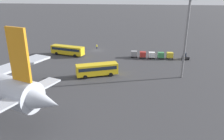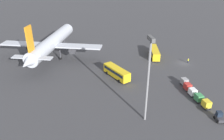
# 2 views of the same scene
# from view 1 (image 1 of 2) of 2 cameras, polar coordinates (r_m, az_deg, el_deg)

# --- Properties ---
(ground_plane) EXTENTS (600.00, 600.00, 0.00)m
(ground_plane) POSITION_cam_1_polar(r_m,az_deg,el_deg) (80.25, -4.14, 5.21)
(ground_plane) COLOR #38383A
(shuttle_bus_near) EXTENTS (11.83, 5.09, 3.10)m
(shuttle_bus_near) POSITION_cam_1_polar(r_m,az_deg,el_deg) (74.65, -11.55, 5.22)
(shuttle_bus_near) COLOR gold
(shuttle_bus_near) RESTS_ON ground
(shuttle_bus_far) EXTENTS (10.59, 6.84, 3.16)m
(shuttle_bus_far) POSITION_cam_1_polar(r_m,az_deg,el_deg) (54.88, -3.95, 0.32)
(shuttle_bus_far) COLOR gold
(shuttle_bus_far) RESTS_ON ground
(baggage_tug) EXTENTS (2.58, 1.97, 2.10)m
(baggage_tug) POSITION_cam_1_polar(r_m,az_deg,el_deg) (72.49, 18.58, 3.38)
(baggage_tug) COLOR #333338
(baggage_tug) RESTS_ON ground
(worker_person) EXTENTS (0.38, 0.38, 1.74)m
(worker_person) POSITION_cam_1_polar(r_m,az_deg,el_deg) (81.67, -3.99, 6.10)
(worker_person) COLOR #1E1E2D
(worker_person) RESTS_ON ground
(cargo_cart_yellow) EXTENTS (2.10, 1.81, 2.06)m
(cargo_cart_yellow) POSITION_cam_1_polar(r_m,az_deg,el_deg) (71.55, 14.87, 3.76)
(cargo_cart_yellow) COLOR #38383D
(cargo_cart_yellow) RESTS_ON ground
(cargo_cart_green) EXTENTS (2.10, 1.81, 2.06)m
(cargo_cart_green) POSITION_cam_1_polar(r_m,az_deg,el_deg) (70.94, 12.62, 3.81)
(cargo_cart_green) COLOR #38383D
(cargo_cart_green) RESTS_ON ground
(cargo_cart_white) EXTENTS (2.10, 1.81, 2.06)m
(cargo_cart_white) POSITION_cam_1_polar(r_m,az_deg,el_deg) (70.65, 10.34, 3.91)
(cargo_cart_white) COLOR #38383D
(cargo_cart_white) RESTS_ON ground
(cargo_cart_red) EXTENTS (2.10, 1.81, 2.06)m
(cargo_cart_red) POSITION_cam_1_polar(r_m,az_deg,el_deg) (70.68, 8.04, 4.05)
(cargo_cart_red) COLOR #38383D
(cargo_cart_red) RESTS_ON ground
(cargo_cart_grey) EXTENTS (2.10, 1.81, 2.06)m
(cargo_cart_grey) POSITION_cam_1_polar(r_m,az_deg,el_deg) (71.26, 5.77, 4.27)
(cargo_cart_grey) COLOR #38383D
(cargo_cart_grey) RESTS_ON ground
(light_pole) EXTENTS (2.80, 0.70, 19.25)m
(light_pole) POSITION_cam_1_polar(r_m,az_deg,el_deg) (54.10, 18.94, 9.72)
(light_pole) COLOR slate
(light_pole) RESTS_ON ground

